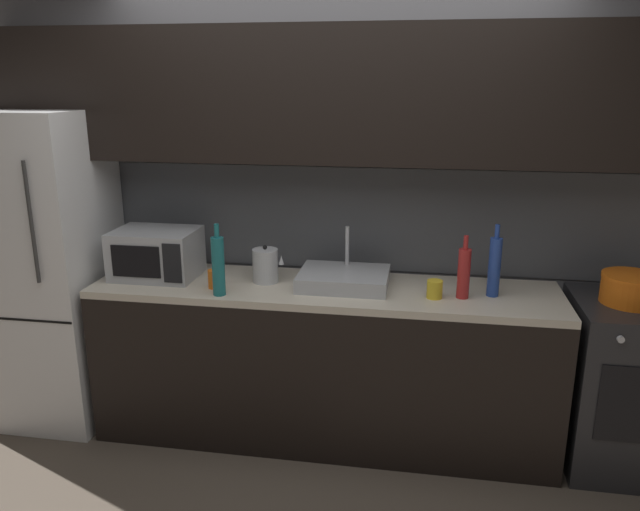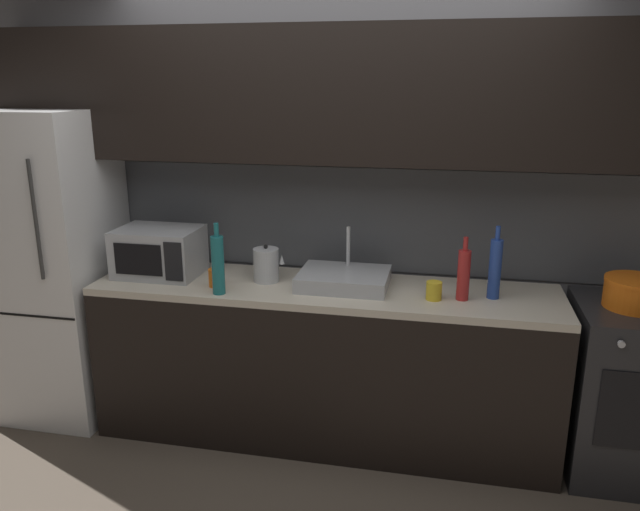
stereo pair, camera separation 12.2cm
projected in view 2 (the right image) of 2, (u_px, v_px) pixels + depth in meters
The scene contains 13 objects.
back_wall at pixel (335, 159), 3.43m from camera, with size 4.26×0.44×2.50m.
counter_run at pixel (324, 362), 3.46m from camera, with size 2.52×0.60×0.90m.
refrigerator at pixel (53, 266), 3.65m from camera, with size 0.68×0.69×1.82m.
oven_range at pixel (630, 391), 3.14m from camera, with size 0.60×0.62×0.90m.
microwave at pixel (159, 252), 3.50m from camera, with size 0.46×0.35×0.27m.
sink_basin at pixel (344, 279), 3.33m from camera, with size 0.48×0.38×0.30m.
kettle at pixel (266, 265), 3.40m from camera, with size 0.18×0.14×0.21m.
wine_bottle_red at pixel (464, 274), 3.10m from camera, with size 0.06×0.06×0.33m.
wine_bottle_blue at pixel (495, 268), 3.11m from camera, with size 0.06×0.06×0.38m.
wine_bottle_teal at pixel (218, 264), 3.18m from camera, with size 0.07×0.07×0.38m.
mug_orange at pixel (215, 278), 3.32m from camera, with size 0.07×0.07×0.10m, color orange.
mug_yellow at pixel (434, 291), 3.12m from camera, with size 0.08×0.08×0.09m, color gold.
cooking_pot at pixel (635, 293), 3.01m from camera, with size 0.29×0.29×0.15m.
Camera 2 is at (0.63, -2.19, 1.98)m, focal length 34.54 mm.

